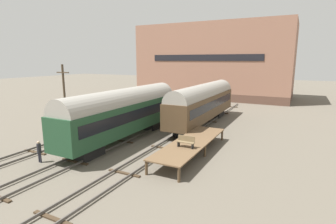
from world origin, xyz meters
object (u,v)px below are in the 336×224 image
Objects in this scene: person_worker at (39,150)px; train_car_green at (124,111)px; train_car_brown at (203,102)px; bench at (186,141)px; utility_pole at (65,96)px.

train_car_green is at bearing 73.17° from person_worker.
train_car_green is 9.28× the size of person_worker.
train_car_brown reaches higher than bench.
person_worker is (-7.09, -17.51, -1.81)m from train_car_brown.
person_worker is at bearing -106.83° from train_car_green.
train_car_brown is 12.42m from bench.
train_car_green reaches higher than bench.
utility_pole is at bearing 171.26° from bench.
person_worker is at bearing -53.77° from utility_pole.
utility_pole is at bearing 179.49° from train_car_green.
person_worker is 10.20m from utility_pole.
utility_pole is (-5.80, 7.91, 2.81)m from person_worker.
bench is at bearing -17.19° from train_car_green.
bench is 11.40m from person_worker.
utility_pole reaches higher than train_car_green.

